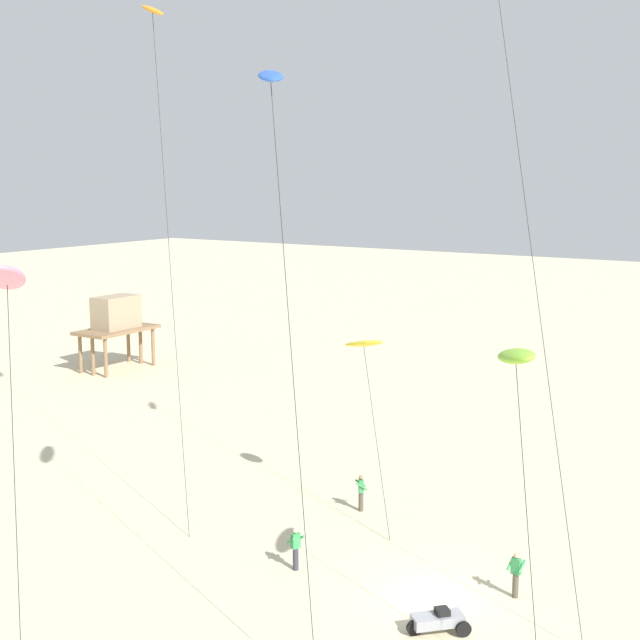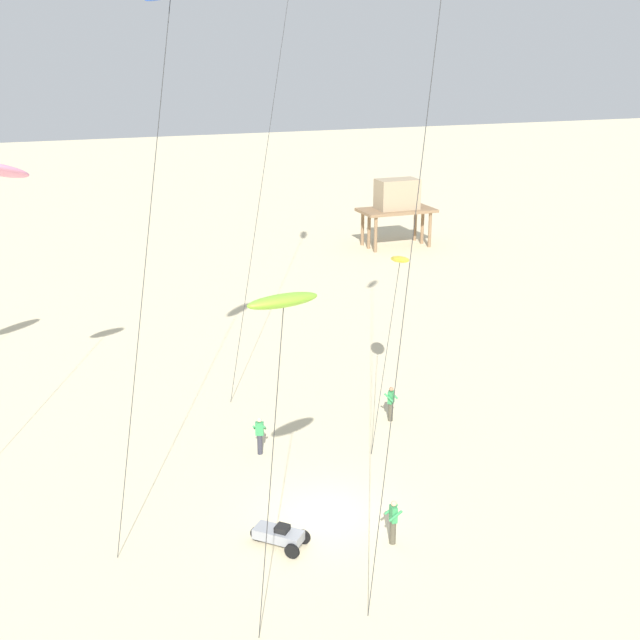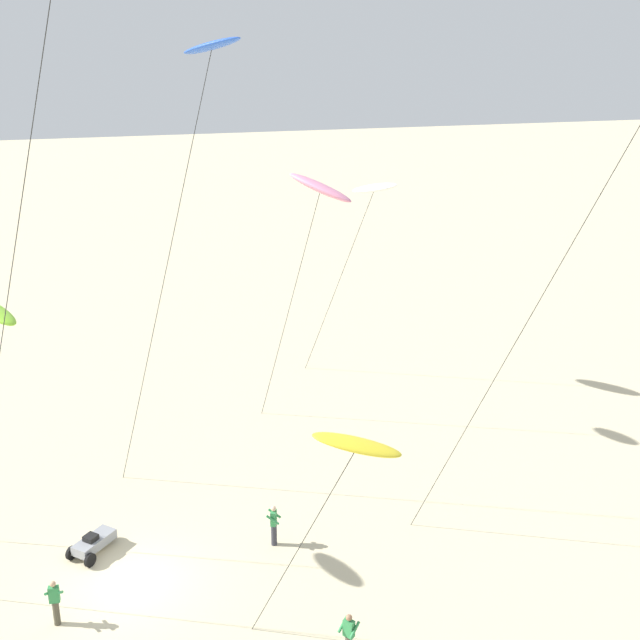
{
  "view_description": "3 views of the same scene",
  "coord_description": "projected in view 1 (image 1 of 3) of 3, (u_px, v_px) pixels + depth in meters",
  "views": [
    {
      "loc": [
        -26.93,
        -12.55,
        14.86
      ],
      "look_at": [
        3.49,
        7.03,
        8.88
      ],
      "focal_mm": 49.61,
      "sensor_mm": 36.0,
      "label": 1
    },
    {
      "loc": [
        -9.3,
        -23.91,
        16.33
      ],
      "look_at": [
        1.94,
        5.6,
        5.53
      ],
      "focal_mm": 45.34,
      "sensor_mm": 36.0,
      "label": 2
    },
    {
      "loc": [
        25.18,
        -0.13,
        18.46
      ],
      "look_at": [
        -1.14,
        7.21,
        8.76
      ],
      "focal_mm": 46.26,
      "sensor_mm": 36.0,
      "label": 3
    }
  ],
  "objects": [
    {
      "name": "kite_blue",
      "position": [
        271.0,
        82.0,
        27.6
      ],
      "size": [
        4.87,
        5.24,
        18.31
      ],
      "color": "blue",
      "rests_on": "ground"
    },
    {
      "name": "kite_flyer_nearest",
      "position": [
        361.0,
        492.0,
        39.32
      ],
      "size": [
        0.73,
        0.72,
        1.67
      ],
      "color": "#4C4738",
      "rests_on": "ground"
    },
    {
      "name": "kite_flyer_middle",
      "position": [
        296.0,
        548.0,
        33.44
      ],
      "size": [
        0.68,
        0.67,
        1.67
      ],
      "color": "#33333D",
      "rests_on": "ground"
    },
    {
      "name": "kite_orange",
      "position": [
        153.0,
        20.0,
        41.82
      ],
      "size": [
        6.96,
        8.18,
        23.05
      ],
      "color": "orange",
      "rests_on": "ground"
    },
    {
      "name": "stilt_house",
      "position": [
        116.0,
        318.0,
        67.53
      ],
      "size": [
        6.28,
        3.35,
        5.7
      ],
      "color": "#846647",
      "rests_on": "ground"
    },
    {
      "name": "beach_buggy",
      "position": [
        439.0,
        620.0,
        28.94
      ],
      "size": [
        1.92,
        1.9,
        0.82
      ],
      "color": "gray",
      "rests_on": "ground"
    },
    {
      "name": "ground_plane",
      "position": [
        433.0,
        597.0,
        31.46
      ],
      "size": [
        260.0,
        260.0,
        0.0
      ],
      "primitive_type": "plane",
      "color": "beige"
    },
    {
      "name": "kite_yellow",
      "position": [
        364.0,
        344.0,
        38.47
      ],
      "size": [
        3.23,
        4.04,
        7.98
      ],
      "color": "yellow",
      "rests_on": "ground"
    },
    {
      "name": "kite_lime",
      "position": [
        516.0,
        357.0,
        25.66
      ],
      "size": [
        2.93,
        2.84,
        10.14
      ],
      "color": "#8CD833",
      "rests_on": "ground"
    },
    {
      "name": "kite_pink",
      "position": [
        7.0,
        279.0,
        26.52
      ],
      "size": [
        3.75,
        3.98,
        12.56
      ],
      "color": "pink",
      "rests_on": "ground"
    },
    {
      "name": "kite_flyer_furthest",
      "position": [
        516.0,
        574.0,
        31.27
      ],
      "size": [
        0.55,
        0.58,
        1.67
      ],
      "color": "#4C4738",
      "rests_on": "ground"
    }
  ]
}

